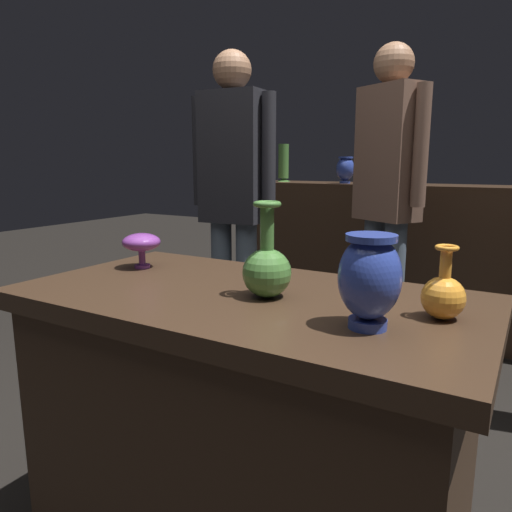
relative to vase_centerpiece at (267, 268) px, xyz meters
name	(u,v)px	position (x,y,z in m)	size (l,w,h in m)	color
display_plinth	(246,432)	(-0.07, 0.01, -0.47)	(1.20, 0.64, 0.80)	#382619
back_display_shelf	(421,260)	(-0.07, 2.21, -0.38)	(2.60, 0.40, 0.99)	#382619
vase_centerpiece	(267,268)	(0.00, 0.00, 0.00)	(0.12, 0.12, 0.24)	#477A38
vase_tall_behind	(370,278)	(0.29, -0.10, 0.03)	(0.13, 0.13, 0.19)	#2D429E
vase_left_accent	(443,295)	(0.41, 0.04, -0.02)	(0.09, 0.09, 0.16)	orange
vase_right_accent	(141,243)	(-0.51, 0.09, 0.01)	(0.12, 0.12, 0.11)	#7A388E
shelf_vase_far_left	(283,164)	(-1.11, 2.23, 0.24)	(0.11, 0.11, 0.27)	#477A38
shelf_vase_left	(345,169)	(-0.59, 2.14, 0.21)	(0.12, 0.12, 0.18)	#2D429E
visitor_near_left	(233,191)	(-0.80, 1.07, 0.11)	(0.47, 0.20, 1.67)	slate
visitor_center_back	(387,187)	(-0.11, 1.45, 0.13)	(0.42, 0.31, 1.70)	slate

